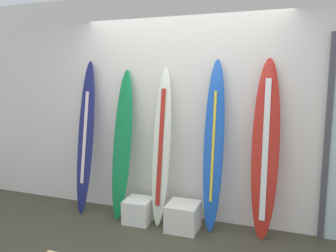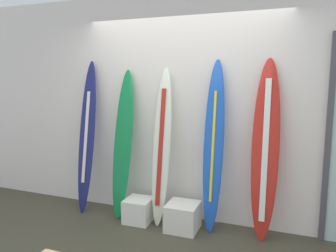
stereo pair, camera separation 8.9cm
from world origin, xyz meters
The scene contains 8 objects.
wall_back centered at (0.00, 1.30, 1.40)m, with size 7.20×0.20×2.80m, color silver.
surfboard_navy centered at (-1.25, 0.97, 1.00)m, with size 0.24×0.39×1.99m.
surfboard_emerald centered at (-0.72, 0.98, 0.92)m, with size 0.27×0.40×1.88m.
surfboard_ivory centered at (-0.18, 0.97, 0.93)m, with size 0.22×0.38×1.89m.
surfboard_cobalt centered at (0.45, 1.01, 0.99)m, with size 0.23×0.33×1.99m.
surfboard_crimson centered at (1.02, 1.02, 0.99)m, with size 0.30×0.32×1.99m.
display_block_left centered at (0.13, 0.85, 0.16)m, with size 0.37×0.37×0.32m.
display_block_center centered at (-0.45, 0.87, 0.14)m, with size 0.33×0.33×0.29m.
Camera 2 is at (1.28, -2.60, 1.78)m, focal length 34.94 mm.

